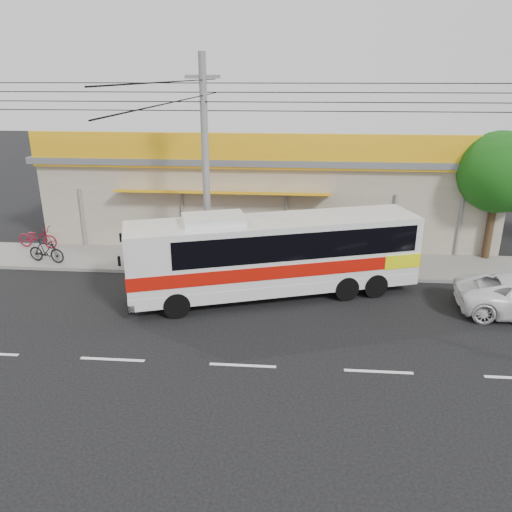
{
  "coord_description": "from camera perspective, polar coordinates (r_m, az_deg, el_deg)",
  "views": [
    {
      "loc": [
        1.47,
        -15.28,
        8.19
      ],
      "look_at": [
        0.02,
        2.0,
        1.85
      ],
      "focal_mm": 35.0,
      "sensor_mm": 36.0,
      "label": 1
    }
  ],
  "objects": [
    {
      "name": "ground",
      "position": [
        17.4,
        -0.63,
        -8.0
      ],
      "size": [
        120.0,
        120.0,
        0.0
      ],
      "primitive_type": "plane",
      "color": "black",
      "rests_on": "ground"
    },
    {
      "name": "sidewalk",
      "position": [
        22.83,
        0.78,
        -0.75
      ],
      "size": [
        30.0,
        3.2,
        0.15
      ],
      "primitive_type": "cube",
      "color": "gray",
      "rests_on": "ground"
    },
    {
      "name": "lane_markings",
      "position": [
        15.25,
        -1.53,
        -12.4
      ],
      "size": [
        50.0,
        0.12,
        0.01
      ],
      "primitive_type": null,
      "color": "silver",
      "rests_on": "ground"
    },
    {
      "name": "storefront_building",
      "position": [
        27.5,
        1.61,
        7.71
      ],
      "size": [
        22.6,
        9.2,
        5.7
      ],
      "color": "gray",
      "rests_on": "ground"
    },
    {
      "name": "coach_bus",
      "position": [
        19.07,
        2.63,
        0.57
      ],
      "size": [
        11.27,
        5.66,
        3.42
      ],
      "rotation": [
        0.0,
        0.0,
        0.31
      ],
      "color": "silver",
      "rests_on": "ground"
    },
    {
      "name": "motorbike_red",
      "position": [
        26.64,
        -23.69,
        1.98
      ],
      "size": [
        2.1,
        0.92,
        1.07
      ],
      "primitive_type": "imported",
      "rotation": [
        0.0,
        0.0,
        1.47
      ],
      "color": "maroon",
      "rests_on": "sidewalk"
    },
    {
      "name": "motorbike_dark",
      "position": [
        24.4,
        -22.86,
        0.55
      ],
      "size": [
        1.86,
        0.83,
        1.08
      ],
      "primitive_type": "imported",
      "rotation": [
        0.0,
        0.0,
        1.38
      ],
      "color": "black",
      "rests_on": "sidewalk"
    },
    {
      "name": "utility_pole",
      "position": [
        20.11,
        -6.05,
        17.78
      ],
      "size": [
        34.0,
        14.0,
        9.0
      ],
      "color": "slate",
      "rests_on": "ground"
    },
    {
      "name": "tree_near",
      "position": [
        24.63,
        26.28,
        8.28
      ],
      "size": [
        3.58,
        3.58,
        5.94
      ],
      "color": "#342214",
      "rests_on": "ground"
    }
  ]
}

